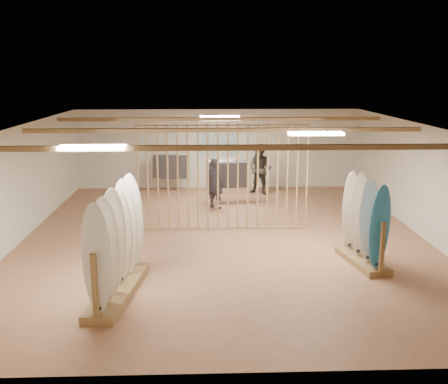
{
  "coord_description": "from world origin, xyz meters",
  "views": [
    {
      "loc": [
        -0.47,
        -12.49,
        4.07
      ],
      "look_at": [
        0.0,
        0.0,
        1.2
      ],
      "focal_mm": 42.0,
      "sensor_mm": 36.0,
      "label": 1
    }
  ],
  "objects_px": {
    "rack_left": "(117,259)",
    "shopper_b": "(260,166)",
    "rack_right": "(364,235)",
    "shopper_a": "(215,179)",
    "clothing_rack_b": "(228,175)",
    "clothing_rack_a": "(170,167)"
  },
  "relations": [
    {
      "from": "shopper_a",
      "to": "shopper_b",
      "type": "height_order",
      "value": "shopper_b"
    },
    {
      "from": "rack_right",
      "to": "clothing_rack_b",
      "type": "distance_m",
      "value": 6.12
    },
    {
      "from": "clothing_rack_b",
      "to": "rack_right",
      "type": "bearing_deg",
      "value": -70.16
    },
    {
      "from": "rack_right",
      "to": "shopper_b",
      "type": "relative_size",
      "value": 0.99
    },
    {
      "from": "rack_left",
      "to": "shopper_b",
      "type": "height_order",
      "value": "rack_left"
    },
    {
      "from": "clothing_rack_b",
      "to": "shopper_b",
      "type": "relative_size",
      "value": 0.73
    },
    {
      "from": "clothing_rack_a",
      "to": "clothing_rack_b",
      "type": "xyz_separation_m",
      "value": [
        1.94,
        -1.76,
        0.06
      ]
    },
    {
      "from": "rack_left",
      "to": "clothing_rack_a",
      "type": "height_order",
      "value": "rack_left"
    },
    {
      "from": "shopper_a",
      "to": "clothing_rack_a",
      "type": "bearing_deg",
      "value": -17.94
    },
    {
      "from": "shopper_b",
      "to": "shopper_a",
      "type": "bearing_deg",
      "value": -102.81
    },
    {
      "from": "clothing_rack_b",
      "to": "shopper_b",
      "type": "height_order",
      "value": "shopper_b"
    },
    {
      "from": "rack_right",
      "to": "shopper_a",
      "type": "height_order",
      "value": "rack_right"
    },
    {
      "from": "rack_left",
      "to": "shopper_b",
      "type": "xyz_separation_m",
      "value": [
        3.51,
        8.16,
        0.27
      ]
    },
    {
      "from": "rack_left",
      "to": "clothing_rack_b",
      "type": "xyz_separation_m",
      "value": [
        2.38,
        6.94,
        0.22
      ]
    },
    {
      "from": "rack_left",
      "to": "rack_right",
      "type": "height_order",
      "value": "rack_left"
    },
    {
      "from": "clothing_rack_a",
      "to": "shopper_a",
      "type": "distance_m",
      "value": 2.78
    },
    {
      "from": "rack_right",
      "to": "shopper_b",
      "type": "bearing_deg",
      "value": 91.96
    },
    {
      "from": "clothing_rack_a",
      "to": "shopper_b",
      "type": "xyz_separation_m",
      "value": [
        3.07,
        -0.54,
        0.11
      ]
    },
    {
      "from": "clothing_rack_a",
      "to": "shopper_a",
      "type": "bearing_deg",
      "value": -47.5
    },
    {
      "from": "clothing_rack_b",
      "to": "shopper_a",
      "type": "bearing_deg",
      "value": -132.65
    },
    {
      "from": "shopper_a",
      "to": "rack_right",
      "type": "bearing_deg",
      "value": 161.09
    },
    {
      "from": "rack_right",
      "to": "shopper_a",
      "type": "relative_size",
      "value": 1.07
    }
  ]
}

